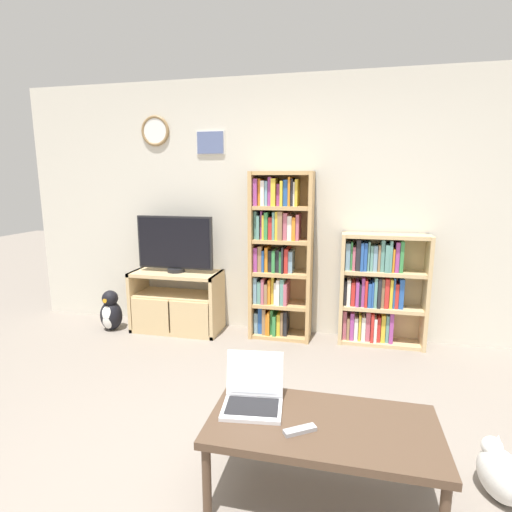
{
  "coord_description": "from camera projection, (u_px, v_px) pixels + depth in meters",
  "views": [
    {
      "loc": [
        0.56,
        -1.7,
        1.6
      ],
      "look_at": [
        -0.12,
        1.29,
        1.01
      ],
      "focal_mm": 28.0,
      "sensor_mm": 36.0,
      "label": 1
    }
  ],
  "objects": [
    {
      "name": "tv_stand",
      "position": [
        177.0,
        301.0,
        4.25
      ],
      "size": [
        0.94,
        0.43,
        0.64
      ],
      "color": "tan",
      "rests_on": "ground_plane"
    },
    {
      "name": "bookshelf_tall",
      "position": [
        278.0,
        255.0,
        4.01
      ],
      "size": [
        0.61,
        0.31,
        1.68
      ],
      "color": "tan",
      "rests_on": "ground_plane"
    },
    {
      "name": "bookshelf_short",
      "position": [
        377.0,
        290.0,
        3.88
      ],
      "size": [
        0.81,
        0.26,
        1.09
      ],
      "color": "tan",
      "rests_on": "ground_plane"
    },
    {
      "name": "television",
      "position": [
        175.0,
        244.0,
        4.13
      ],
      "size": [
        0.81,
        0.18,
        0.59
      ],
      "color": "black",
      "rests_on": "tv_stand"
    },
    {
      "name": "remote_near_laptop",
      "position": [
        300.0,
        430.0,
        1.88
      ],
      "size": [
        0.16,
        0.12,
        0.02
      ],
      "rotation": [
        0.0,
        0.0,
        2.15
      ],
      "color": "#99999E",
      "rests_on": "coffee_table"
    },
    {
      "name": "cat",
      "position": [
        500.0,
        473.0,
        2.02
      ],
      "size": [
        0.39,
        0.49,
        0.3
      ],
      "rotation": [
        0.0,
        0.0,
        0.39
      ],
      "color": "white",
      "rests_on": "ground_plane"
    },
    {
      "name": "ground_plane",
      "position": [
        223.0,
        496.0,
        2.05
      ],
      "size": [
        18.0,
        18.0,
        0.0
      ],
      "primitive_type": "plane",
      "color": "gray"
    },
    {
      "name": "wall_back",
      "position": [
        290.0,
        209.0,
        4.08
      ],
      "size": [
        5.91,
        0.09,
        2.6
      ],
      "color": "beige",
      "rests_on": "ground_plane"
    },
    {
      "name": "penguin_figurine",
      "position": [
        111.0,
        312.0,
        4.28
      ],
      "size": [
        0.23,
        0.21,
        0.44
      ],
      "color": "black",
      "rests_on": "ground_plane"
    },
    {
      "name": "coffee_table",
      "position": [
        322.0,
        430.0,
        1.96
      ],
      "size": [
        1.12,
        0.56,
        0.43
      ],
      "color": "#4C3828",
      "rests_on": "ground_plane"
    },
    {
      "name": "laptop",
      "position": [
        253.0,
        393.0,
        2.1
      ],
      "size": [
        0.34,
        0.31,
        0.26
      ],
      "rotation": [
        0.0,
        0.0,
        0.12
      ],
      "color": "silver",
      "rests_on": "coffee_table"
    }
  ]
}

